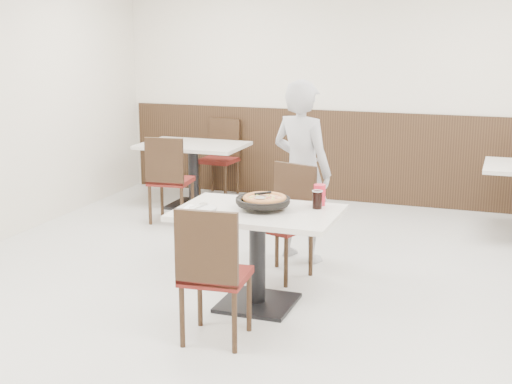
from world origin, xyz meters
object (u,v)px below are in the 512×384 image
(main_table, at_px, (258,258))
(pizza_pan, at_px, (263,204))
(chair_far, at_px, (281,223))
(cola_glass, at_px, (317,200))
(side_plate, at_px, (203,208))
(diner_person, at_px, (302,171))
(bg_chair_left_near, at_px, (171,179))
(pizza, at_px, (265,201))
(bg_table_left, at_px, (194,175))
(chair_near, at_px, (216,273))
(red_cup, at_px, (320,195))
(bg_chair_left_far, at_px, (218,158))

(main_table, bearing_deg, pizza_pan, 42.84)
(chair_far, distance_m, cola_glass, 0.72)
(side_plate, xyz_separation_m, diner_person, (0.39, 1.32, 0.06))
(pizza_pan, distance_m, bg_chair_left_near, 2.61)
(bg_chair_left_near, bearing_deg, main_table, -55.51)
(chair_far, bearing_deg, bg_chair_left_near, -19.16)
(pizza, xyz_separation_m, bg_table_left, (-1.77, 2.60, -0.44))
(chair_near, relative_size, bg_table_left, 0.79)
(chair_far, bearing_deg, bg_table_left, -30.53)
(chair_near, relative_size, pizza_pan, 2.50)
(pizza_pan, xyz_separation_m, diner_person, (-0.03, 1.16, 0.03))
(main_table, relative_size, diner_person, 0.73)
(cola_glass, xyz_separation_m, bg_chair_left_near, (-2.09, 1.77, -0.34))
(chair_near, xyz_separation_m, bg_chair_left_near, (-1.63, 2.63, 0.00))
(cola_glass, bearing_deg, red_cup, 95.79)
(chair_near, distance_m, red_cup, 1.13)
(pizza_pan, bearing_deg, chair_near, -97.44)
(pizza_pan, bearing_deg, bg_table_left, 123.95)
(bg_table_left, bearing_deg, bg_chair_left_near, -85.64)
(chair_far, bearing_deg, chair_near, 107.15)
(main_table, distance_m, cola_glass, 0.63)
(bg_chair_left_far, bearing_deg, red_cup, 128.71)
(side_plate, bearing_deg, pizza, 24.63)
(pizza, relative_size, bg_chair_left_near, 0.31)
(chair_near, xyz_separation_m, diner_person, (0.06, 1.86, 0.34))
(chair_far, distance_m, side_plate, 0.91)
(diner_person, distance_m, bg_table_left, 2.32)
(bg_chair_left_far, bearing_deg, pizza_pan, 121.63)
(bg_table_left, bearing_deg, chair_far, -49.31)
(red_cup, bearing_deg, chair_far, 138.96)
(side_plate, distance_m, bg_chair_left_near, 2.48)
(cola_glass, xyz_separation_m, diner_person, (-0.41, 1.00, 0.00))
(bg_chair_left_near, xyz_separation_m, bg_chair_left_far, (0.01, 1.31, 0.00))
(main_table, distance_m, chair_far, 0.67)
(pizza, bearing_deg, main_table, -115.39)
(pizza, xyz_separation_m, red_cup, (0.36, 0.23, 0.02))
(pizza_pan, bearing_deg, side_plate, -159.78)
(main_table, relative_size, pizza, 4.06)
(main_table, relative_size, chair_far, 1.26)
(pizza_pan, bearing_deg, main_table, -137.16)
(pizza, relative_size, red_cup, 1.85)
(pizza, xyz_separation_m, bg_chair_left_near, (-1.72, 1.90, -0.34))
(cola_glass, bearing_deg, pizza, -161.60)
(diner_person, xyz_separation_m, bg_table_left, (-1.74, 1.47, -0.44))
(pizza_pan, height_order, red_cup, red_cup)
(bg_table_left, bearing_deg, diner_person, -40.25)
(cola_glass, bearing_deg, bg_chair_left_far, 124.04)
(main_table, bearing_deg, bg_table_left, 123.20)
(chair_far, xyz_separation_m, bg_chair_left_near, (-1.67, 1.30, 0.00))
(bg_table_left, bearing_deg, pizza, -55.65)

